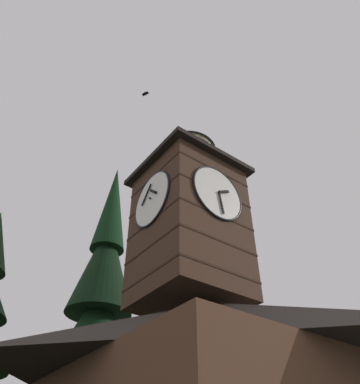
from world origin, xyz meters
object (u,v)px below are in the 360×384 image
object	(u,v)px
clock_tower	(189,215)
pine_tree_behind	(93,353)
moon	(139,346)
flying_bird_high	(145,94)

from	to	relation	value
clock_tower	pine_tree_behind	size ratio (longest dim) A/B	0.53
moon	clock_tower	bearing A→B (deg)	62.61
pine_tree_behind	flying_bird_high	xyz separation A→B (m)	(0.89, 4.77, 15.26)
pine_tree_behind	flying_bird_high	bearing A→B (deg)	79.46
pine_tree_behind	clock_tower	bearing A→B (deg)	97.35
clock_tower	pine_tree_behind	world-z (taller)	pine_tree_behind
clock_tower	moon	xyz separation A→B (m)	(-16.79, -32.42, 4.51)
clock_tower	flying_bird_high	size ratio (longest dim) A/B	20.71
clock_tower	flying_bird_high	distance (m)	10.68
moon	flying_bird_high	distance (m)	35.97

